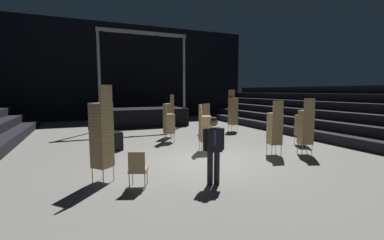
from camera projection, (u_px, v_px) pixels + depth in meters
The scene contains 16 objects.
ground_plane at pixel (203, 162), 9.13m from camera, with size 22.00×30.00×0.10m, color slate.
arena_end_wall at pixel (128, 72), 22.40m from camera, with size 22.00×0.30×8.00m, color black.
bleacher_bank_right at pixel (350, 112), 13.31m from camera, with size 4.50×24.00×2.70m.
stage_riser at pixel (141, 116), 18.27m from camera, with size 6.00×3.10×6.15m.
man_with_tie at pixel (214, 147), 6.67m from camera, with size 0.57×0.30×1.76m.
chair_stack_front_left at pixel (205, 128), 10.46m from camera, with size 0.52×0.52×1.88m.
chair_stack_front_right at pixel (233, 111), 15.56m from camera, with size 0.46×0.46×2.48m.
chair_stack_mid_left at pixel (306, 126), 9.89m from camera, with size 0.56×0.56×2.14m.
chair_stack_mid_right at pixel (205, 119), 14.74m from camera, with size 0.49×0.49×1.71m.
chair_stack_mid_centre at pixel (302, 125), 11.72m from camera, with size 0.56×0.56×1.79m.
chair_stack_rear_left at pixel (275, 128), 9.82m from camera, with size 0.52×0.52×2.05m.
chair_stack_rear_right at pixel (169, 123), 12.35m from camera, with size 0.46×0.46×1.79m.
chair_stack_rear_centre at pixel (102, 134), 6.83m from camera, with size 0.62×0.62×2.56m.
chair_stack_aisle_left at pixel (169, 116), 13.58m from camera, with size 0.62×0.62×2.22m.
equipment_road_case at pixel (110, 142), 10.57m from camera, with size 0.90×0.60×0.74m, color black.
loose_chair_near_man at pixel (138, 167), 6.47m from camera, with size 0.57×0.57×0.95m.
Camera 1 is at (-3.86, -8.05, 2.41)m, focal length 24.51 mm.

